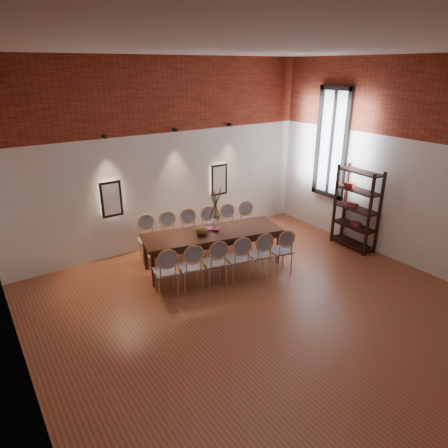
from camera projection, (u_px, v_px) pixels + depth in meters
floor at (268, 315)px, 6.55m from camera, size 7.00×7.00×0.02m
ceiling at (282, 48)px, 5.06m from camera, size 7.00×7.00×0.02m
wall_back at (165, 156)px, 8.53m from camera, size 7.00×0.10×4.00m
wall_left at (2, 261)px, 3.95m from camera, size 0.10×7.00×4.00m
wall_right at (415, 166)px, 7.66m from camera, size 0.10×7.00×4.00m
brick_band_back at (163, 95)px, 8.02m from camera, size 7.00×0.02×1.50m
brick_band_right at (425, 98)px, 7.16m from camera, size 0.02×7.00×1.50m
niche_left at (111, 199)px, 8.04m from camera, size 0.36×0.06×0.66m
niche_right at (218, 180)px, 9.39m from camera, size 0.36×0.06×0.66m
spot_fixture_left at (104, 137)px, 7.55m from camera, size 0.08×0.10×0.08m
spot_fixture_mid at (175, 130)px, 8.33m from camera, size 0.08×0.10×0.08m
spot_fixture_right at (230, 125)px, 9.06m from camera, size 0.08×0.10×0.08m
window_glass at (332, 143)px, 9.09m from camera, size 0.02×0.78×2.38m
window_frame at (332, 143)px, 9.08m from camera, size 0.08×0.90×2.50m
window_mullion at (332, 143)px, 9.08m from camera, size 0.06×0.06×2.40m
dining_table at (213, 249)px, 8.00m from camera, size 2.86×1.45×0.75m
chair_near_a at (166, 271)px, 6.95m from camera, size 0.53×0.53×0.94m
chair_near_b at (191, 266)px, 7.11m from camera, size 0.53×0.53×0.94m
chair_near_c at (215, 262)px, 7.26m from camera, size 0.53×0.53×0.94m
chair_near_d at (238, 258)px, 7.42m from camera, size 0.53×0.53×0.94m
chair_near_e at (259, 254)px, 7.57m from camera, size 0.53×0.53×0.94m
chair_near_f at (281, 250)px, 7.73m from camera, size 0.53×0.53×0.94m
chair_far_a at (149, 240)px, 8.19m from camera, size 0.53×0.53×0.94m
chair_far_b at (170, 237)px, 8.35m from camera, size 0.53×0.53×0.94m
chair_far_c at (191, 233)px, 8.50m from camera, size 0.53×0.53×0.94m
chair_far_d at (211, 230)px, 8.66m from camera, size 0.53×0.53×0.94m
chair_far_e at (231, 227)px, 8.81m from camera, size 0.53×0.53×0.94m
chair_far_f at (249, 225)px, 8.97m from camera, size 0.53×0.53×0.94m
vase at (216, 224)px, 7.83m from camera, size 0.14×0.14×0.30m
dried_branches at (216, 203)px, 7.66m from camera, size 0.50×0.50×0.70m
bowl at (202, 230)px, 7.70m from camera, size 0.24×0.24×0.18m
book at (209, 229)px, 7.98m from camera, size 0.29×0.23×0.03m
shelving_rack at (356, 209)px, 8.69m from camera, size 0.42×1.01×1.80m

